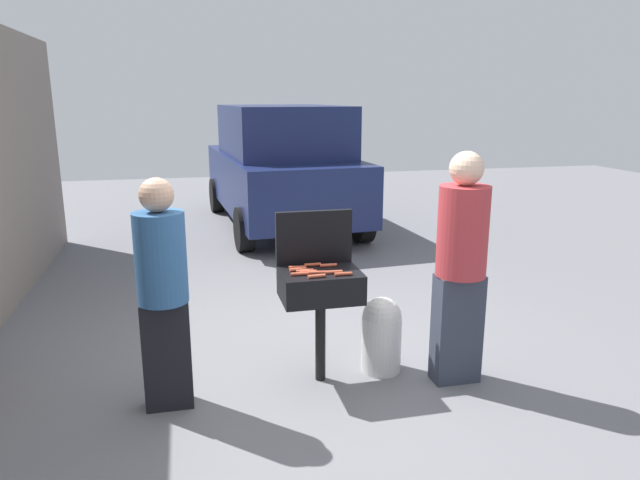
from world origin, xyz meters
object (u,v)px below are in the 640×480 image
Objects in this scene: hot_dog_0 at (317,276)px; hot_dog_7 at (300,274)px; hot_dog_2 at (297,267)px; hot_dog_8 at (313,265)px; hot_dog_4 at (298,269)px; bbq_grill at (320,289)px; hot_dog_1 at (334,272)px; propane_tank at (381,333)px; person_left at (163,287)px; hot_dog_10 at (305,271)px; person_right at (461,261)px; hot_dog_3 at (328,265)px; hot_dog_6 at (308,272)px; hot_dog_9 at (317,273)px; hot_dog_5 at (343,274)px; parked_minivan at (281,166)px.

hot_dog_0 is 0.13m from hot_dog_7.
hot_dog_2 is 1.00× the size of hot_dog_8.
hot_dog_8 is at bearing 35.36° from hot_dog_4.
hot_dog_7 is at bearing -157.62° from bbq_grill.
hot_dog_1 is 0.21× the size of propane_tank.
person_left reaches higher than hot_dog_1.
person_right is at bearing -11.89° from hot_dog_10.
hot_dog_3 is 1.00× the size of hot_dog_6.
hot_dog_9 is at bearing -168.61° from propane_tank.
hot_dog_9 is at bearing 7.76° from person_left.
hot_dog_0 is 0.22m from hot_dog_4.
hot_dog_2 and hot_dog_5 have the same top height.
bbq_grill is 6.81× the size of hot_dog_4.
hot_dog_4 is at bearing -144.64° from hot_dog_8.
bbq_grill is at bearing 22.38° from hot_dog_7.
person_left is (-1.02, -0.14, -0.01)m from hot_dog_10.
hot_dog_6 is (-0.19, -0.13, 0.00)m from hot_dog_3.
hot_dog_9 is at bearing -39.33° from hot_dog_10.
hot_dog_2 is 1.00× the size of hot_dog_4.
person_left is (-1.65, -0.19, 0.57)m from propane_tank.
hot_dog_4 is at bearing -179.93° from propane_tank.
hot_dog_7 reaches higher than propane_tank.
hot_dog_10 is (-0.09, -0.14, 0.00)m from hot_dog_8.
person_right is (1.05, -0.38, 0.07)m from hot_dog_8.
hot_dog_9 reaches higher than bbq_grill.
hot_dog_6 is 0.08m from hot_dog_7.
person_left is at bearing -169.23° from hot_dog_4.
bbq_grill is 0.19m from hot_dog_6.
hot_dog_3 and hot_dog_10 have the same top height.
hot_dog_9 is at bearing 79.32° from parked_minivan.
hot_dog_6 is at bearing -53.39° from hot_dog_4.
hot_dog_2 is at bearing 125.34° from hot_dog_9.
hot_dog_7 is 0.97m from person_left.
propane_tank is at bearing 5.05° from bbq_grill.
hot_dog_6 is (-0.04, 0.11, 0.00)m from hot_dog_0.
hot_dog_10 is (0.04, -0.10, 0.00)m from hot_dog_2.
propane_tank is at bearing -45.27° from person_right.
hot_dog_2 and hot_dog_6 have the same top height.
person_right is (1.19, -0.17, 0.07)m from hot_dog_7.
hot_dog_8 is at bearing 66.98° from hot_dog_6.
hot_dog_0 is at bearing -68.73° from hot_dog_10.
bbq_grill is 0.17m from hot_dog_9.
hot_dog_2 and hot_dog_9 have the same top height.
hot_dog_2 is 0.21× the size of propane_tank.
hot_dog_6 is 0.07× the size of person_right.
hot_dog_1 is 5.68m from parked_minivan.
hot_dog_10 is 1.03m from person_left.
hot_dog_8 is (0.15, 0.21, 0.00)m from hot_dog_7.
propane_tank is 0.37× the size of person_left.
hot_dog_8 is (0.14, 0.10, 0.00)m from hot_dog_4.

